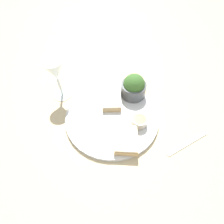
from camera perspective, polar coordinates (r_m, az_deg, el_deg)
ground_plane at (r=0.62m, az=0.00°, el=-1.88°), size 4.00×4.00×0.00m
dinner_plate at (r=0.62m, az=0.00°, el=-1.51°), size 0.33×0.33×0.01m
salad_bowl at (r=0.65m, az=7.35°, el=7.97°), size 0.09×0.09×0.09m
sauce_ramekin at (r=0.58m, az=8.88°, el=-2.94°), size 0.05×0.05×0.03m
cheese_toast_near at (r=0.55m, az=4.65°, el=-8.96°), size 0.12×0.12×0.03m
cheese_toast_far at (r=0.64m, az=-0.18°, el=3.66°), size 0.11×0.11×0.03m
wine_glass at (r=0.64m, az=-18.05°, el=12.22°), size 0.07×0.07×0.16m
fork at (r=0.62m, az=23.58°, el=-9.49°), size 0.15×0.07×0.01m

